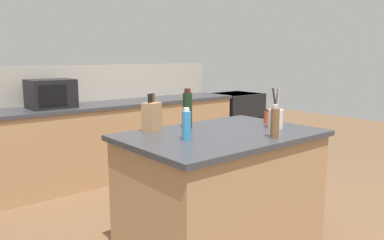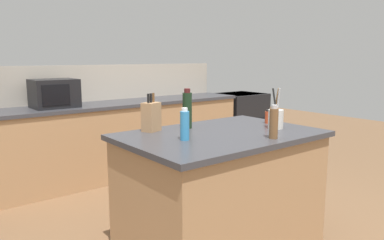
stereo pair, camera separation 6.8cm
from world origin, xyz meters
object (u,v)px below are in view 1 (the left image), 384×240
range_oven (235,121)px  wine_bottle (187,110)px  knife_block (152,117)px  spice_jar_paprika (267,117)px  utensil_crock (276,118)px  pepper_grinder (275,122)px  microwave (51,94)px  dish_soap_bottle (186,125)px

range_oven → wine_bottle: bearing=-143.0°
knife_block → spice_jar_paprika: bearing=-40.5°
knife_block → utensil_crock: utensil_crock is taller
spice_jar_paprika → pepper_grinder: bearing=-135.8°
microwave → wine_bottle: 1.94m
range_oven → wine_bottle: 3.20m
pepper_grinder → wine_bottle: wine_bottle is taller
dish_soap_bottle → spice_jar_paprika: (0.95, 0.08, -0.05)m
pepper_grinder → spice_jar_paprika: pepper_grinder is taller
range_oven → spice_jar_paprika: bearing=-130.6°
knife_block → dish_soap_bottle: (0.01, -0.41, -0.01)m
range_oven → dish_soap_bottle: dish_soap_bottle is taller
knife_block → wine_bottle: size_ratio=0.92×
spice_jar_paprika → wine_bottle: size_ratio=0.37×
microwave → dish_soap_bottle: (0.14, -2.23, -0.05)m
range_oven → microwave: microwave is taller
knife_block → dish_soap_bottle: size_ratio=1.30×
utensil_crock → wine_bottle: (-0.54, 0.45, 0.07)m
pepper_grinder → dish_soap_bottle: (-0.52, 0.34, -0.01)m
dish_soap_bottle → knife_block: bearing=91.8°
dish_soap_bottle → microwave: bearing=93.6°
knife_block → dish_soap_bottle: 0.41m
pepper_grinder → wine_bottle: size_ratio=0.75×
microwave → range_oven: bearing=-0.0°
range_oven → microwave: size_ratio=1.93×
spice_jar_paprika → range_oven: bearing=49.4°
knife_block → pepper_grinder: 0.91m
dish_soap_bottle → utensil_crock: bearing=-7.4°
range_oven → utensil_crock: utensil_crock is taller
range_oven → pepper_grinder: (-2.27, -2.57, 0.58)m
knife_block → wine_bottle: wine_bottle is taller
pepper_grinder → wine_bottle: (-0.24, 0.68, 0.04)m
range_oven → utensil_crock: (-1.97, -2.34, 0.56)m
pepper_grinder → dish_soap_bottle: size_ratio=1.06×
knife_block → spice_jar_paprika: 1.02m
utensil_crock → spice_jar_paprika: 0.23m
utensil_crock → range_oven: bearing=49.9°
pepper_grinder → spice_jar_paprika: 0.61m
range_oven → dish_soap_bottle: bearing=-141.3°
pepper_grinder → dish_soap_bottle: 0.62m
dish_soap_bottle → spice_jar_paprika: dish_soap_bottle is taller
range_oven → wine_bottle: wine_bottle is taller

